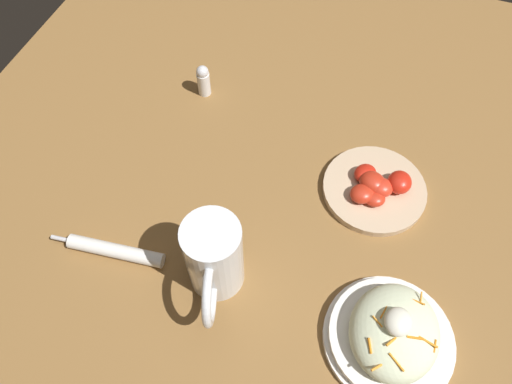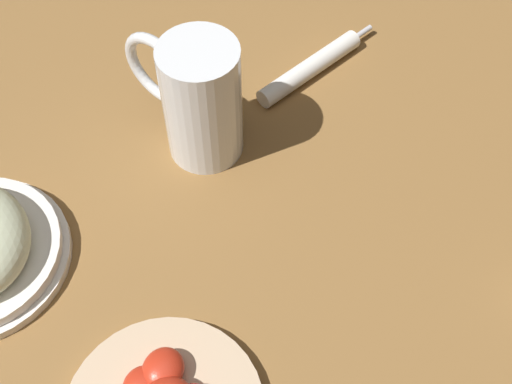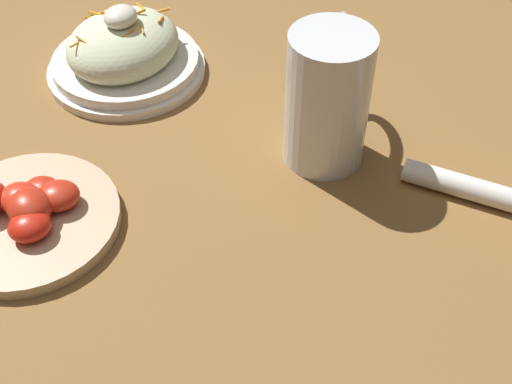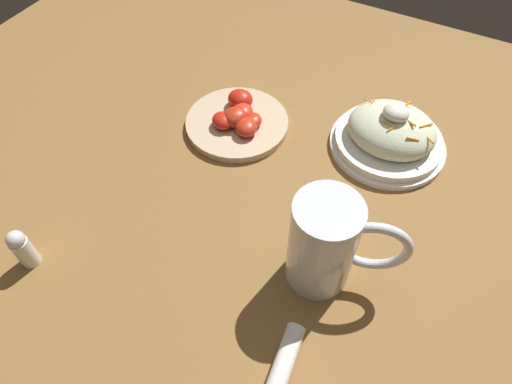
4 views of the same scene
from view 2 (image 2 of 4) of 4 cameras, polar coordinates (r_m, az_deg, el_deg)
name	(u,v)px [view 2 (image 2 of 4)]	position (r m, az deg, el deg)	size (l,w,h in m)	color
ground_plane	(285,307)	(0.72, 2.54, -10.02)	(1.43, 1.43, 0.00)	olive
beer_mug	(200,105)	(0.79, -4.92, 7.60)	(0.16, 0.10, 0.16)	white
napkin_roll	(311,67)	(0.92, 4.82, 10.81)	(0.05, 0.21, 0.03)	white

